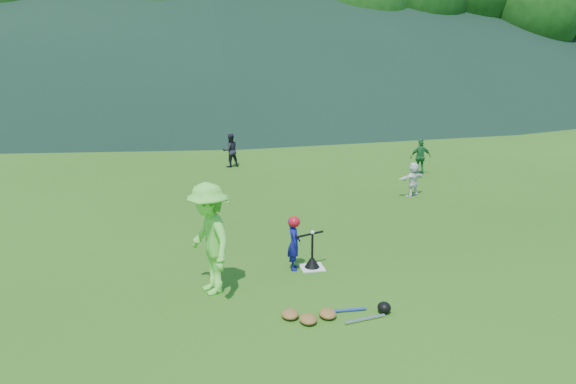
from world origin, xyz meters
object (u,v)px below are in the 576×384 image
object	(u,v)px
adult_coach	(209,239)
batting_tee	(312,262)
home_plate	(312,267)
batter_child	(294,244)
fielder_b	(230,150)
fielder_d	(413,179)
fielder_c	(421,157)
equipment_pile	(328,314)

from	to	relation	value
adult_coach	batting_tee	bearing A→B (deg)	91.36
home_plate	batter_child	xyz separation A→B (m)	(-0.36, 0.03, 0.51)
home_plate	fielder_b	xyz separation A→B (m)	(-0.70, 9.73, 0.59)
fielder_b	fielder_d	world-z (taller)	fielder_b
batter_child	adult_coach	bearing A→B (deg)	122.36
fielder_d	adult_coach	bearing A→B (deg)	19.42
batter_child	fielder_d	xyz separation A→B (m)	(4.47, 4.69, -0.03)
home_plate	fielder_d	size ratio (longest dim) A/B	0.45
fielder_c	fielder_d	size ratio (longest dim) A/B	1.21
home_plate	adult_coach	bearing A→B (deg)	-160.42
batter_child	batting_tee	size ratio (longest dim) A/B	1.54
fielder_b	fielder_c	distance (m)	6.63
batter_child	fielder_c	xyz separation A→B (m)	(5.82, 7.26, 0.08)
fielder_b	fielder_c	bearing A→B (deg)	140.71
home_plate	batter_child	distance (m)	0.63
home_plate	equipment_pile	world-z (taller)	equipment_pile
adult_coach	batter_child	bearing A→B (deg)	95.99
batter_child	fielder_c	size ratio (longest dim) A/B	0.87
adult_coach	fielder_b	size ratio (longest dim) A/B	1.67
fielder_d	fielder_c	bearing A→B (deg)	-140.01
fielder_b	fielder_d	xyz separation A→B (m)	(4.81, -5.01, -0.10)
fielder_c	equipment_pile	bearing A→B (deg)	61.15
batter_child	equipment_pile	size ratio (longest dim) A/B	0.58
batting_tee	equipment_pile	size ratio (longest dim) A/B	0.38
home_plate	equipment_pile	bearing A→B (deg)	-96.30
fielder_b	fielder_d	distance (m)	6.94
batter_child	fielder_b	world-z (taller)	fielder_b
home_plate	fielder_c	xyz separation A→B (m)	(5.46, 7.28, 0.59)
adult_coach	fielder_b	distance (m)	10.54
batter_child	batting_tee	distance (m)	0.53
adult_coach	equipment_pile	world-z (taller)	adult_coach
home_plate	adult_coach	distance (m)	2.36
equipment_pile	batter_child	bearing A→B (deg)	93.59
batting_tee	fielder_b	bearing A→B (deg)	94.12
home_plate	fielder_b	size ratio (longest dim) A/B	0.38
fielder_d	batter_child	bearing A→B (deg)	24.24
fielder_c	batting_tee	xyz separation A→B (m)	(-5.46, -7.28, -0.47)
home_plate	batter_child	world-z (taller)	batter_child
fielder_c	home_plate	bearing A→B (deg)	55.60
fielder_d	equipment_pile	size ratio (longest dim) A/B	0.55
batting_tee	batter_child	bearing A→B (deg)	175.64
batting_tee	home_plate	bearing A→B (deg)	0.00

